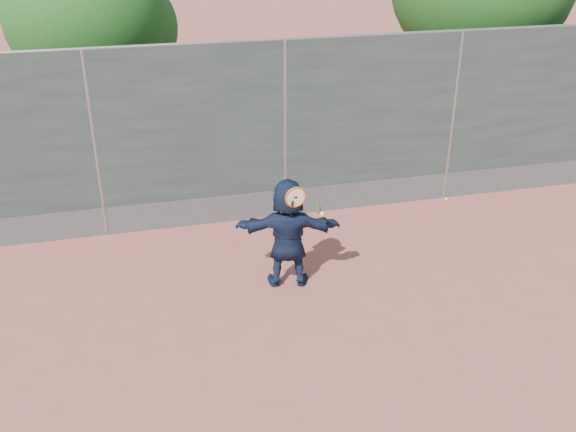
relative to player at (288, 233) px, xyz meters
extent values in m
plane|color=#9E4C42|center=(0.49, -1.37, -0.79)|extent=(80.00, 80.00, 0.00)
imported|color=#15203A|center=(0.00, 0.00, 0.00)|extent=(1.53, 0.77, 1.58)
sphere|color=#D7EE35|center=(3.46, 1.98, -0.76)|extent=(0.07, 0.07, 0.07)
cube|color=#38423D|center=(0.49, 2.13, 0.96)|extent=(20.00, 0.04, 2.50)
cube|color=slate|center=(0.49, 2.13, -0.54)|extent=(20.00, 0.03, 0.50)
cylinder|color=gray|center=(0.49, 2.13, 2.21)|extent=(20.00, 0.05, 0.05)
cylinder|color=gray|center=(-2.51, 2.13, 0.71)|extent=(0.06, 0.06, 3.00)
cylinder|color=gray|center=(0.49, 2.13, 0.71)|extent=(0.06, 0.06, 3.00)
cylinder|color=gray|center=(3.49, 2.13, 0.71)|extent=(0.06, 0.06, 3.00)
torus|color=#D44714|center=(0.05, -0.20, 0.63)|extent=(0.29, 0.06, 0.29)
cylinder|color=beige|center=(0.05, -0.20, 0.63)|extent=(0.25, 0.03, 0.25)
cylinder|color=black|center=(0.00, -0.18, 0.43)|extent=(0.04, 0.13, 0.33)
sphere|color=#D7EE35|center=(0.39, -0.29, 0.38)|extent=(0.07, 0.07, 0.07)
cylinder|color=#382314|center=(4.99, 4.33, 0.51)|extent=(0.28, 0.28, 2.60)
cylinder|color=#382314|center=(-2.51, 5.13, 0.31)|extent=(0.28, 0.28, 2.20)
sphere|color=#23561C|center=(-2.51, 5.13, 2.23)|extent=(3.00, 3.00, 3.00)
sphere|color=#23561C|center=(-1.91, 5.33, 1.93)|extent=(2.10, 2.10, 2.10)
cone|color=#387226|center=(0.74, 2.01, -0.66)|extent=(0.03, 0.03, 0.26)
cone|color=#387226|center=(1.04, 2.03, -0.64)|extent=(0.03, 0.03, 0.30)
cone|color=#387226|center=(0.39, 1.99, -0.68)|extent=(0.03, 0.03, 0.22)
camera|label=1|loc=(-1.90, -7.58, 4.11)|focal=40.00mm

